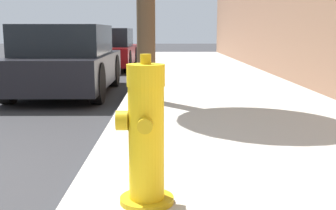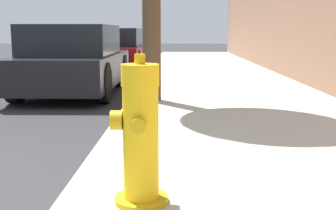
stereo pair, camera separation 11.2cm
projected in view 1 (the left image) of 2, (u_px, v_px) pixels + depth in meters
sidewalk_slab at (321, 209)px, 2.79m from camera, size 3.44×40.00×0.14m
fire_hydrant at (146, 137)px, 2.66m from camera, size 0.36×0.35×0.96m
parked_car_near at (67, 61)px, 8.26m from camera, size 1.73×3.82×1.35m
parked_car_mid at (105, 49)px, 13.80m from camera, size 1.87×4.03×1.32m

